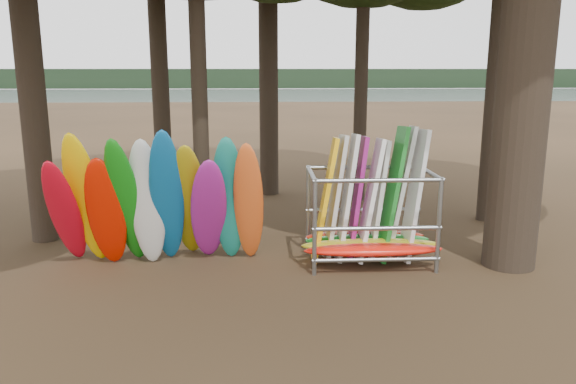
{
  "coord_description": "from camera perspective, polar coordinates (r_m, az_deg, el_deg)",
  "views": [
    {
      "loc": [
        -0.57,
        -10.46,
        4.04
      ],
      "look_at": [
        0.04,
        1.5,
        1.4
      ],
      "focal_mm": 35.0,
      "sensor_mm": 36.0,
      "label": 1
    }
  ],
  "objects": [
    {
      "name": "ground",
      "position": [
        11.23,
        0.2,
        -8.66
      ],
      "size": [
        120.0,
        120.0,
        0.0
      ],
      "primitive_type": "plane",
      "color": "#47331E",
      "rests_on": "ground"
    },
    {
      "name": "lake",
      "position": [
        70.58,
        -2.47,
        9.13
      ],
      "size": [
        160.0,
        160.0,
        0.0
      ],
      "primitive_type": "plane",
      "color": "gray",
      "rests_on": "ground"
    },
    {
      "name": "far_shore",
      "position": [
        120.48,
        -2.68,
        11.44
      ],
      "size": [
        160.0,
        4.0,
        4.0
      ],
      "primitive_type": "cube",
      "color": "black",
      "rests_on": "ground"
    },
    {
      "name": "kayak_row",
      "position": [
        11.71,
        -12.79,
        -1.25
      ],
      "size": [
        4.36,
        2.14,
        3.1
      ],
      "color": "red",
      "rests_on": "ground"
    },
    {
      "name": "storage_rack",
      "position": [
        11.97,
        8.29,
        -2.65
      ],
      "size": [
        2.94,
        1.51,
        2.91
      ],
      "color": "gray",
      "rests_on": "ground"
    }
  ]
}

